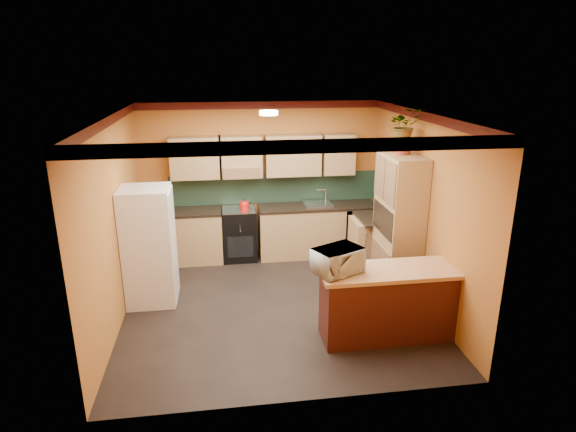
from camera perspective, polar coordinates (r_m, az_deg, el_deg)
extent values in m
plane|color=black|center=(7.07, -1.52, -10.40)|extent=(4.20, 4.20, 0.00)
cube|color=white|center=(6.25, -1.73, 11.93)|extent=(4.20, 4.20, 0.04)
cube|color=#BE6833|center=(8.55, -3.26, 4.36)|extent=(4.20, 0.04, 2.70)
cube|color=#BE6833|center=(4.60, 1.46, -7.90)|extent=(4.20, 0.04, 2.70)
cube|color=#BE6833|center=(6.65, -19.91, -0.72)|extent=(0.04, 4.20, 2.70)
cube|color=#BE6833|center=(7.08, 15.52, 0.82)|extent=(0.04, 4.20, 2.70)
cube|color=#1E3726|center=(8.60, -1.57, 3.33)|extent=(3.70, 0.02, 0.53)
cube|color=#1E3726|center=(8.37, 11.61, 2.54)|extent=(0.02, 1.40, 0.53)
cube|color=tan|center=(8.30, -2.52, 7.13)|extent=(3.10, 0.34, 0.70)
cylinder|color=white|center=(6.85, -2.31, 12.12)|extent=(0.26, 0.26, 0.06)
cube|color=tan|center=(8.54, -1.59, -2.00)|extent=(3.65, 0.60, 0.88)
cube|color=black|center=(8.40, -1.62, 0.95)|extent=(3.65, 0.62, 0.04)
cube|color=black|center=(8.50, -5.78, -2.10)|extent=(0.58, 0.58, 0.91)
cube|color=silver|center=(8.51, 3.57, 1.39)|extent=(0.48, 0.40, 0.03)
cube|color=tan|center=(8.13, 10.35, -3.38)|extent=(0.60, 0.80, 0.88)
cube|color=black|center=(7.97, 10.53, -0.29)|extent=(0.62, 0.80, 0.04)
cube|color=white|center=(7.10, -16.15, -3.45)|extent=(0.68, 0.66, 1.70)
cube|color=tan|center=(7.24, 12.93, -1.09)|extent=(0.48, 0.90, 2.10)
cylinder|color=maroon|center=(7.01, 13.43, 7.81)|extent=(0.22, 0.22, 0.16)
imported|color=tan|center=(6.96, 13.63, 10.40)|extent=(0.44, 0.38, 0.48)
cube|color=#481E10|center=(6.27, 12.40, -10.21)|extent=(1.80, 0.55, 0.88)
cube|color=tan|center=(6.07, 12.70, -6.33)|extent=(1.90, 0.65, 0.05)
imported|color=white|center=(5.78, 5.91, -5.26)|extent=(0.67, 0.59, 0.31)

